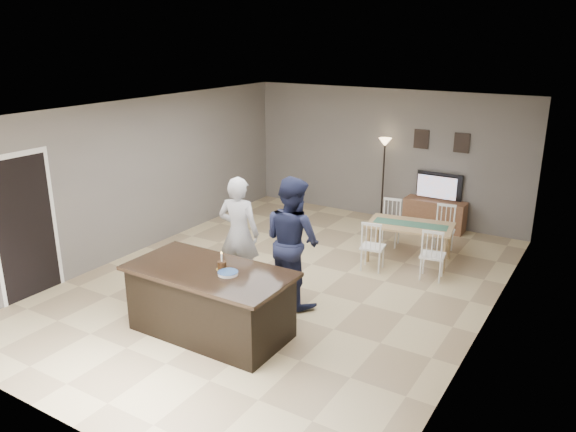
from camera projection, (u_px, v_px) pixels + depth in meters
The scene contains 14 objects.
floor at pixel (284, 283), 8.85m from camera, with size 8.00×8.00×0.00m, color tan.
room_shell at pixel (284, 180), 8.33m from camera, with size 8.00×8.00×8.00m.
kitchen_island at pixel (210, 301), 7.25m from camera, with size 2.15×1.10×0.90m.
tv_console at pixel (434, 215), 11.21m from camera, with size 1.20×0.40×0.60m, color brown.
television at pixel (438, 187), 11.10m from camera, with size 0.91×0.12×0.53m, color black.
tv_screen_glow at pixel (437, 187), 11.03m from camera, with size 0.78×0.78×0.00m, color #D15417.
picture_frames at pixel (441, 141), 10.96m from camera, with size 1.10×0.02×0.38m.
doorway at pixel (24, 215), 8.08m from camera, with size 0.00×2.10×2.65m.
woman at pixel (239, 234), 8.44m from camera, with size 0.64×0.42×1.76m, color #B9B9BE.
man at pixel (292, 241), 7.98m from camera, with size 0.91×0.71×1.88m, color #1A1E3A.
birthday_cake at pixel (222, 265), 7.10m from camera, with size 0.15×0.15×0.24m.
plate_stack at pixel (228, 273), 6.95m from camera, with size 0.26×0.26×0.04m.
dining_table at pixel (410, 231), 9.57m from camera, with size 1.57×1.78×0.86m.
floor_lamp at pixel (384, 157), 11.47m from camera, with size 0.26×0.26×1.73m.
Camera 1 is at (4.28, -6.86, 3.75)m, focal length 35.00 mm.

